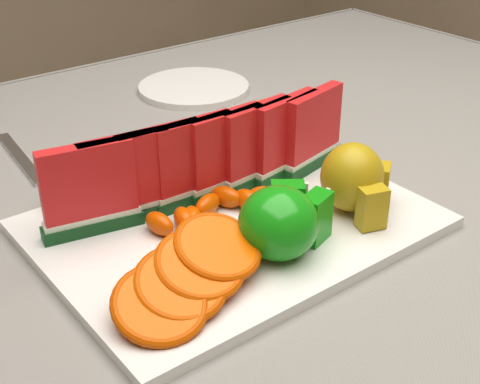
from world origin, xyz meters
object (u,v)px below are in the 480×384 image
Objects in this scene: platter at (233,224)px; side_plate at (194,88)px; pear_cluster at (355,179)px; fork at (18,156)px; apple_cluster at (283,221)px.

platter is 0.43m from side_plate.
pear_cluster is 0.45m from fork.
fork is at bearing 107.38° from apple_cluster.
platter is at bearing 150.50° from pear_cluster.
side_plate is (0.20, 0.45, -0.04)m from apple_cluster.
apple_cluster is 0.50m from side_plate.
apple_cluster is 0.50× the size of side_plate.
pear_cluster is 0.40× the size of side_plate.
platter is 2.05× the size of fork.
pear_cluster is (0.11, 0.01, 0.01)m from apple_cluster.
fork is at bearing 121.67° from pear_cluster.
side_plate is at bearing 61.35° from platter.
apple_cluster is 0.57× the size of fork.
apple_cluster reaches higher than platter.
side_plate is 0.33m from fork.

